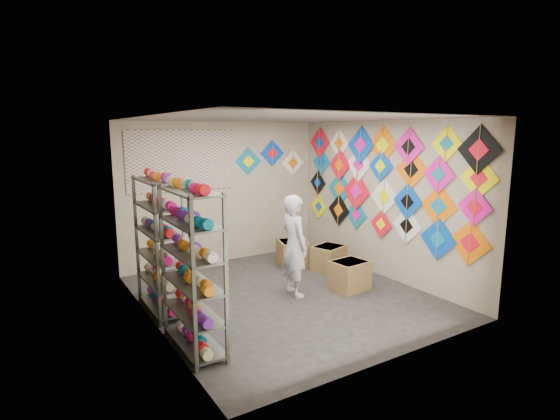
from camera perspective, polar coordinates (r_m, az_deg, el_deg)
ground at (r=6.90m, az=0.60°, el=-11.14°), size 4.50×4.50×0.00m
room_walls at (r=6.49m, az=0.63°, el=2.52°), size 4.50×4.50×4.50m
shelf_rack_front at (r=5.12m, az=-11.39°, el=-7.74°), size 0.40×1.10×1.90m
shelf_rack_back at (r=6.32m, az=-15.49°, el=-4.49°), size 0.40×1.10×1.90m
string_spools at (r=5.69m, az=-13.70°, el=-5.03°), size 0.12×2.36×0.12m
kite_wall_display at (r=7.69m, az=13.38°, el=3.55°), size 0.06×4.26×2.05m
back_wall_kites at (r=8.92m, az=-1.19°, el=6.65°), size 1.61×0.02×0.76m
poster at (r=8.13m, az=-12.69°, el=6.33°), size 2.00×0.01×1.10m
shopkeeper at (r=6.73m, az=1.87°, el=-4.65°), size 0.60×0.41×1.58m
carton_a at (r=7.18m, az=9.03°, el=-8.43°), size 0.61×0.53×0.47m
carton_b at (r=8.10m, az=6.38°, el=-6.26°), size 0.68×0.61×0.46m
carton_c at (r=8.30m, az=1.64°, el=-5.68°), size 0.65×0.68×0.48m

